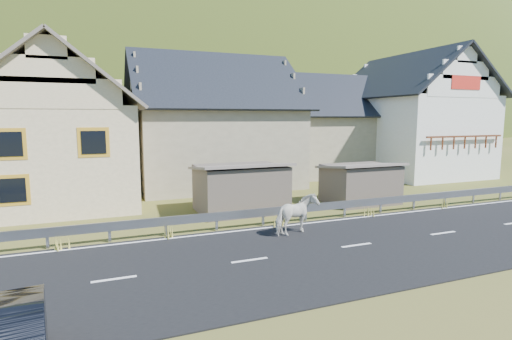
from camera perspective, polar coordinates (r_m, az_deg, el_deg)
name	(u,v)px	position (r m, az deg, el deg)	size (l,w,h in m)	color
ground	(356,246)	(14.62, 14.15, -10.53)	(160.00, 160.00, 0.00)	#424C17
road	(356,246)	(14.61, 14.15, -10.46)	(60.00, 7.00, 0.04)	black
lane_markings	(356,245)	(14.61, 14.15, -10.37)	(60.00, 6.60, 0.01)	silver
guardrail	(306,208)	(17.47, 7.12, -5.48)	(28.10, 0.09, 0.75)	#93969B
shed_left	(240,189)	(19.09, -2.24, -2.67)	(4.30, 3.30, 2.40)	brown
shed_right	(360,184)	(21.70, 14.64, -1.94)	(3.80, 2.90, 2.20)	brown
house_cream	(60,120)	(23.29, -26.20, 6.46)	(7.80, 9.80, 8.30)	beige
house_stone_a	(212,115)	(27.20, -6.29, 7.80)	(10.80, 9.80, 8.90)	#9D9379
house_stone_b	(325,120)	(33.07, 9.83, 6.99)	(9.80, 8.80, 8.10)	#9D9379
house_white	(411,110)	(34.30, 21.21, 7.99)	(8.80, 10.80, 9.70)	white
mountain	(130,171)	(193.23, -17.56, -0.12)	(440.00, 280.00, 260.00)	black
horse	(297,214)	(15.39, 5.81, -6.33)	(1.80, 0.82, 1.52)	silver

